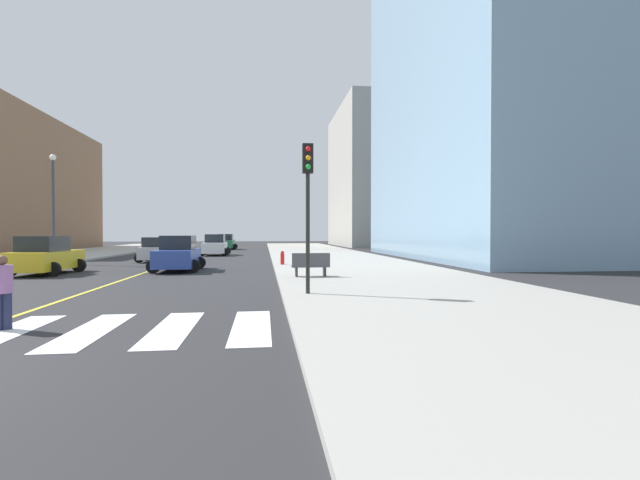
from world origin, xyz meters
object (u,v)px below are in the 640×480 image
car_silver_nearest (156,250)px  car_blue_second (178,254)px  car_white_fourth (215,245)px  car_yellow_fifth (45,256)px  park_bench (311,265)px  traffic_light_near_corner (308,189)px  car_green_third (226,242)px  pedestrian_crossing (2,289)px  fire_hydrant (282,258)px  street_lamp (53,199)px

car_silver_nearest → car_blue_second: bearing=-71.0°
car_white_fourth → car_yellow_fifth: 20.45m
car_yellow_fifth → park_bench: size_ratio=2.59×
car_blue_second → traffic_light_near_corner: (6.47, -11.67, 2.76)m
car_white_fourth → traffic_light_near_corner: bearing=101.4°
car_green_third → car_yellow_fifth: bearing=80.1°
pedestrian_crossing → fire_hydrant: pedestrian_crossing is taller
park_bench → street_lamp: (-17.00, 12.70, 3.94)m
car_blue_second → fire_hydrant: (6.18, 2.37, -0.38)m
park_bench → pedestrian_crossing: pedestrian_crossing is taller
car_green_third → street_lamp: size_ratio=0.60×
car_white_fourth → fire_hydrant: 16.67m
car_silver_nearest → pedestrian_crossing: (2.27, -24.55, 0.07)m
park_bench → street_lamp: size_ratio=0.24×
car_white_fourth → park_bench: size_ratio=2.57×
park_bench → fire_hydrant: size_ratio=2.03×
fire_hydrant → car_green_third: bearing=101.3°
park_bench → pedestrian_crossing: size_ratio=1.05×
fire_hydrant → park_bench: bearing=-83.0°
car_yellow_fifth → park_bench: bearing=-15.2°
car_blue_second → street_lamp: street_lamp is taller
car_blue_second → car_white_fourth: size_ratio=1.00×
car_white_fourth → fire_hydrant: car_white_fourth is taller
car_silver_nearest → park_bench: car_silver_nearest is taller
car_blue_second → park_bench: car_blue_second is taller
car_yellow_fifth → fire_hydrant: (12.80, 3.71, -0.38)m
car_yellow_fifth → car_blue_second: bearing=14.3°
car_yellow_fifth → fire_hydrant: car_yellow_fifth is taller
car_silver_nearest → car_blue_second: 9.28m
car_green_third → pedestrian_crossing: car_green_third is taller
car_blue_second → traffic_light_near_corner: traffic_light_near_corner is taller
traffic_light_near_corner → street_lamp: size_ratio=0.67×
car_yellow_fifth → street_lamp: (-3.19, 8.22, 3.67)m
traffic_light_near_corner → car_white_fourth: bearing=-78.1°
park_bench → car_blue_second: bearing=50.2°
car_yellow_fifth → car_green_third: bearing=82.0°
car_blue_second → pedestrian_crossing: (-0.96, -15.84, -0.02)m
car_silver_nearest → car_blue_second: size_ratio=0.91×
car_green_third → pedestrian_crossing: (-0.94, -49.19, -0.01)m
traffic_light_near_corner → park_bench: traffic_light_near_corner is taller
car_silver_nearest → car_yellow_fifth: bearing=-110.0°
car_green_third → street_lamp: (-9.80, -26.47, 3.67)m
fire_hydrant → pedestrian_crossing: bearing=-111.4°
traffic_light_near_corner → fire_hydrant: 14.39m
fire_hydrant → street_lamp: size_ratio=0.12×
car_blue_second → pedestrian_crossing: bearing=85.3°
park_bench → pedestrian_crossing: bearing=140.1°
car_blue_second → car_white_fourth: bearing=-91.9°
street_lamp → pedestrian_crossing: bearing=-68.7°
car_silver_nearest → fire_hydrant: (9.41, -6.34, -0.30)m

